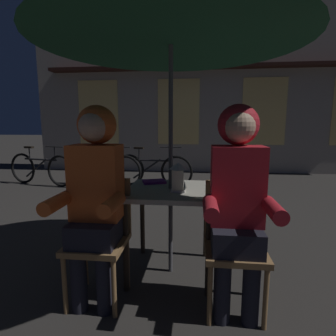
{
  "coord_description": "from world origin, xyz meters",
  "views": [
    {
      "loc": [
        0.22,
        -2.17,
        1.26
      ],
      "look_at": [
        0.0,
        -0.2,
        0.95
      ],
      "focal_mm": 28.75,
      "sensor_mm": 36.0,
      "label": 1
    }
  ],
  "objects_px": {
    "cafe_table": "(171,200)",
    "bicycle_nearest": "(41,169)",
    "person_left_hooded": "(95,186)",
    "person_right_hooded": "(237,190)",
    "bicycle_second": "(104,169)",
    "chair_left": "(100,232)",
    "lantern": "(178,176)",
    "bicycle_third": "(152,170)",
    "chair_right": "(234,238)",
    "patio_umbrella": "(171,18)",
    "book": "(154,182)"
  },
  "relations": [
    {
      "from": "cafe_table",
      "to": "bicycle_nearest",
      "type": "height_order",
      "value": "bicycle_nearest"
    },
    {
      "from": "person_left_hooded",
      "to": "bicycle_nearest",
      "type": "distance_m",
      "value": 4.4
    },
    {
      "from": "person_right_hooded",
      "to": "bicycle_second",
      "type": "bearing_deg",
      "value": 121.45
    },
    {
      "from": "cafe_table",
      "to": "chair_left",
      "type": "distance_m",
      "value": 0.62
    },
    {
      "from": "person_left_hooded",
      "to": "person_right_hooded",
      "type": "height_order",
      "value": "same"
    },
    {
      "from": "bicycle_second",
      "to": "lantern",
      "type": "bearing_deg",
      "value": -61.26
    },
    {
      "from": "person_right_hooded",
      "to": "bicycle_second",
      "type": "xyz_separation_m",
      "value": [
        -2.2,
        3.59,
        -0.5
      ]
    },
    {
      "from": "person_right_hooded",
      "to": "bicycle_third",
      "type": "bearing_deg",
      "value": 108.06
    },
    {
      "from": "chair_right",
      "to": "bicycle_nearest",
      "type": "bearing_deg",
      "value": 135.67
    },
    {
      "from": "patio_umbrella",
      "to": "bicycle_second",
      "type": "distance_m",
      "value": 3.99
    },
    {
      "from": "bicycle_nearest",
      "to": "bicycle_third",
      "type": "xyz_separation_m",
      "value": [
        2.36,
        0.11,
        0.0
      ]
    },
    {
      "from": "bicycle_second",
      "to": "book",
      "type": "distance_m",
      "value": 3.37
    },
    {
      "from": "bicycle_nearest",
      "to": "bicycle_third",
      "type": "distance_m",
      "value": 2.37
    },
    {
      "from": "chair_left",
      "to": "bicycle_third",
      "type": "xyz_separation_m",
      "value": [
        -0.22,
        3.58,
        -0.14
      ]
    },
    {
      "from": "person_left_hooded",
      "to": "chair_left",
      "type": "bearing_deg",
      "value": 90.0
    },
    {
      "from": "patio_umbrella",
      "to": "lantern",
      "type": "xyz_separation_m",
      "value": [
        0.07,
        -0.09,
        -1.2
      ]
    },
    {
      "from": "person_left_hooded",
      "to": "bicycle_third",
      "type": "height_order",
      "value": "person_left_hooded"
    },
    {
      "from": "cafe_table",
      "to": "lantern",
      "type": "xyz_separation_m",
      "value": [
        0.07,
        -0.09,
        0.22
      ]
    },
    {
      "from": "lantern",
      "to": "cafe_table",
      "type": "bearing_deg",
      "value": 127.94
    },
    {
      "from": "cafe_table",
      "to": "chair_right",
      "type": "bearing_deg",
      "value": -37.55
    },
    {
      "from": "patio_umbrella",
      "to": "person_left_hooded",
      "type": "xyz_separation_m",
      "value": [
        -0.48,
        -0.43,
        -1.21
      ]
    },
    {
      "from": "person_right_hooded",
      "to": "bicycle_nearest",
      "type": "distance_m",
      "value": 5.02
    },
    {
      "from": "chair_left",
      "to": "bicycle_nearest",
      "type": "relative_size",
      "value": 0.53
    },
    {
      "from": "cafe_table",
      "to": "bicycle_second",
      "type": "xyz_separation_m",
      "value": [
        -1.72,
        3.17,
        -0.29
      ]
    },
    {
      "from": "person_left_hooded",
      "to": "bicycle_second",
      "type": "distance_m",
      "value": 3.83
    },
    {
      "from": "bicycle_nearest",
      "to": "person_right_hooded",
      "type": "bearing_deg",
      "value": -44.79
    },
    {
      "from": "chair_left",
      "to": "bicycle_nearest",
      "type": "distance_m",
      "value": 4.33
    },
    {
      "from": "patio_umbrella",
      "to": "bicycle_third",
      "type": "relative_size",
      "value": 1.38
    },
    {
      "from": "bicycle_nearest",
      "to": "person_left_hooded",
      "type": "bearing_deg",
      "value": -53.7
    },
    {
      "from": "bicycle_nearest",
      "to": "bicycle_third",
      "type": "height_order",
      "value": "same"
    },
    {
      "from": "chair_right",
      "to": "person_right_hooded",
      "type": "xyz_separation_m",
      "value": [
        0.0,
        -0.06,
        0.36
      ]
    },
    {
      "from": "cafe_table",
      "to": "person_right_hooded",
      "type": "distance_m",
      "value": 0.67
    },
    {
      "from": "chair_left",
      "to": "bicycle_third",
      "type": "relative_size",
      "value": 0.52
    },
    {
      "from": "cafe_table",
      "to": "person_right_hooded",
      "type": "height_order",
      "value": "person_right_hooded"
    },
    {
      "from": "person_right_hooded",
      "to": "bicycle_nearest",
      "type": "relative_size",
      "value": 0.85
    },
    {
      "from": "chair_right",
      "to": "book",
      "type": "height_order",
      "value": "chair_right"
    },
    {
      "from": "book",
      "to": "cafe_table",
      "type": "bearing_deg",
      "value": -69.07
    },
    {
      "from": "lantern",
      "to": "bicycle_third",
      "type": "distance_m",
      "value": 3.42
    },
    {
      "from": "chair_right",
      "to": "lantern",
      "type": "bearing_deg",
      "value": 145.61
    },
    {
      "from": "bicycle_third",
      "to": "chair_right",
      "type": "bearing_deg",
      "value": -71.67
    },
    {
      "from": "cafe_table",
      "to": "lantern",
      "type": "distance_m",
      "value": 0.25
    },
    {
      "from": "chair_left",
      "to": "bicycle_third",
      "type": "bearing_deg",
      "value": 93.6
    },
    {
      "from": "person_right_hooded",
      "to": "book",
      "type": "relative_size",
      "value": 7.0
    },
    {
      "from": "bicycle_third",
      "to": "book",
      "type": "distance_m",
      "value": 3.08
    },
    {
      "from": "patio_umbrella",
      "to": "chair_left",
      "type": "relative_size",
      "value": 2.66
    },
    {
      "from": "lantern",
      "to": "bicycle_nearest",
      "type": "xyz_separation_m",
      "value": [
        -3.14,
        3.18,
        -0.51
      ]
    },
    {
      "from": "cafe_table",
      "to": "bicycle_third",
      "type": "distance_m",
      "value": 3.3
    },
    {
      "from": "lantern",
      "to": "chair_left",
      "type": "relative_size",
      "value": 0.27
    },
    {
      "from": "cafe_table",
      "to": "bicycle_third",
      "type": "bearing_deg",
      "value": 102.39
    },
    {
      "from": "person_left_hooded",
      "to": "book",
      "type": "bearing_deg",
      "value": 63.84
    }
  ]
}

